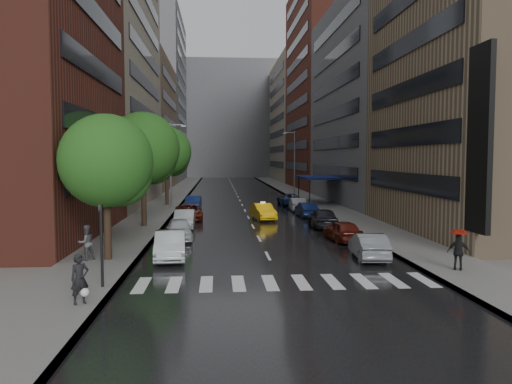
# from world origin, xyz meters

# --- Properties ---
(ground) EXTENTS (220.00, 220.00, 0.00)m
(ground) POSITION_xyz_m (0.00, 0.00, 0.00)
(ground) COLOR gray
(ground) RESTS_ON ground
(road) EXTENTS (14.00, 140.00, 0.01)m
(road) POSITION_xyz_m (0.00, 50.00, 0.01)
(road) COLOR black
(road) RESTS_ON ground
(sidewalk_left) EXTENTS (4.00, 140.00, 0.15)m
(sidewalk_left) POSITION_xyz_m (-9.00, 50.00, 0.07)
(sidewalk_left) COLOR gray
(sidewalk_left) RESTS_ON ground
(sidewalk_right) EXTENTS (4.00, 140.00, 0.15)m
(sidewalk_right) POSITION_xyz_m (9.00, 50.00, 0.07)
(sidewalk_right) COLOR gray
(sidewalk_right) RESTS_ON ground
(crosswalk) EXTENTS (13.15, 2.80, 0.01)m
(crosswalk) POSITION_xyz_m (0.20, -2.00, 0.01)
(crosswalk) COLOR silver
(crosswalk) RESTS_ON ground
(buildings_left) EXTENTS (8.00, 108.00, 38.00)m
(buildings_left) POSITION_xyz_m (-15.00, 58.79, 15.99)
(buildings_left) COLOR maroon
(buildings_left) RESTS_ON ground
(buildings_right) EXTENTS (8.05, 109.10, 36.00)m
(buildings_right) POSITION_xyz_m (15.00, 56.70, 15.03)
(buildings_right) COLOR #937A5B
(buildings_right) RESTS_ON ground
(building_far) EXTENTS (40.00, 14.00, 32.00)m
(building_far) POSITION_xyz_m (0.00, 118.00, 16.00)
(building_far) COLOR slate
(building_far) RESTS_ON ground
(tree_near) EXTENTS (4.90, 4.90, 7.82)m
(tree_near) POSITION_xyz_m (-8.60, 3.03, 5.35)
(tree_near) COLOR #382619
(tree_near) RESTS_ON ground
(tree_mid) EXTENTS (5.70, 5.70, 9.08)m
(tree_mid) POSITION_xyz_m (-8.60, 15.97, 6.21)
(tree_mid) COLOR #382619
(tree_mid) RESTS_ON ground
(tree_far) EXTENTS (5.64, 5.64, 8.99)m
(tree_far) POSITION_xyz_m (-8.60, 33.68, 6.15)
(tree_far) COLOR #382619
(tree_far) RESTS_ON ground
(taxi) EXTENTS (2.22, 4.59, 1.45)m
(taxi) POSITION_xyz_m (1.18, 20.27, 0.73)
(taxi) COLOR yellow
(taxi) RESTS_ON ground
(parked_cars_left) EXTENTS (2.82, 30.03, 1.51)m
(parked_cars_left) POSITION_xyz_m (-5.40, 16.02, 0.72)
(parked_cars_left) COLOR silver
(parked_cars_left) RESTS_ON ground
(parked_cars_right) EXTENTS (2.53, 35.14, 1.60)m
(parked_cars_right) POSITION_xyz_m (5.40, 18.89, 0.72)
(parked_cars_right) COLOR slate
(parked_cars_right) RESTS_ON ground
(ped_bag_walker) EXTENTS (0.81, 0.75, 1.85)m
(ped_bag_walker) POSITION_xyz_m (-7.85, -5.11, 1.05)
(ped_bag_walker) COLOR black
(ped_bag_walker) RESTS_ON sidewalk_left
(ped_black_umbrella) EXTENTS (1.14, 1.12, 2.09)m
(ped_black_umbrella) POSITION_xyz_m (-9.68, 2.88, 1.38)
(ped_black_umbrella) COLOR #4E4E53
(ped_black_umbrella) RESTS_ON sidewalk_left
(ped_red_umbrella) EXTENTS (1.10, 0.83, 2.01)m
(ped_red_umbrella) POSITION_xyz_m (8.69, -0.85, 1.32)
(ped_red_umbrella) COLOR black
(ped_red_umbrella) RESTS_ON sidewalk_right
(traffic_light) EXTENTS (0.18, 0.15, 3.45)m
(traffic_light) POSITION_xyz_m (-7.60, -2.70, 2.23)
(traffic_light) COLOR black
(traffic_light) RESTS_ON sidewalk_left
(street_lamp_left) EXTENTS (1.74, 0.22, 9.00)m
(street_lamp_left) POSITION_xyz_m (-7.72, 30.00, 4.89)
(street_lamp_left) COLOR gray
(street_lamp_left) RESTS_ON sidewalk_left
(street_lamp_right) EXTENTS (1.74, 0.22, 9.00)m
(street_lamp_right) POSITION_xyz_m (7.72, 45.00, 4.89)
(street_lamp_right) COLOR gray
(street_lamp_right) RESTS_ON sidewalk_right
(awning) EXTENTS (4.00, 8.00, 3.12)m
(awning) POSITION_xyz_m (8.98, 35.00, 3.13)
(awning) COLOR navy
(awning) RESTS_ON sidewalk_right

